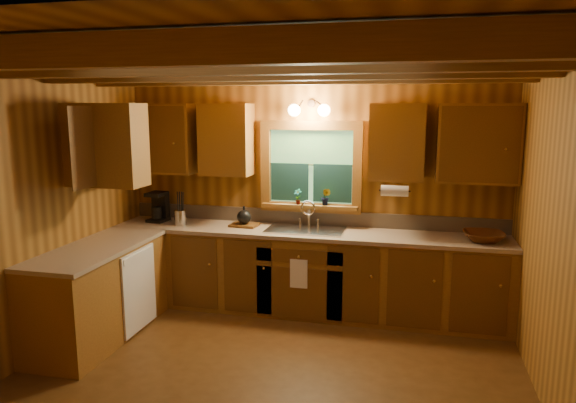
% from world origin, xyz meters
% --- Properties ---
extents(room, '(4.20, 4.20, 4.20)m').
position_xyz_m(room, '(0.00, 0.00, 1.30)').
color(room, '#553414').
rests_on(room, ground).
extents(ceiling_beams, '(4.20, 2.54, 0.18)m').
position_xyz_m(ceiling_beams, '(0.00, 0.00, 2.49)').
color(ceiling_beams, brown).
rests_on(ceiling_beams, room).
extents(base_cabinets, '(4.20, 2.22, 0.86)m').
position_xyz_m(base_cabinets, '(-0.49, 1.28, 0.43)').
color(base_cabinets, brown).
rests_on(base_cabinets, ground).
extents(countertop, '(4.20, 2.24, 0.04)m').
position_xyz_m(countertop, '(-0.48, 1.29, 0.88)').
color(countertop, tan).
rests_on(countertop, base_cabinets).
extents(backsplash, '(4.20, 0.02, 0.16)m').
position_xyz_m(backsplash, '(0.00, 1.89, 0.98)').
color(backsplash, '#9B8368').
rests_on(backsplash, room).
extents(dishwasher_panel, '(0.02, 0.60, 0.80)m').
position_xyz_m(dishwasher_panel, '(-1.47, 0.68, 0.43)').
color(dishwasher_panel, white).
rests_on(dishwasher_panel, base_cabinets).
extents(upper_cabinets, '(4.19, 1.77, 0.78)m').
position_xyz_m(upper_cabinets, '(-0.56, 1.42, 1.84)').
color(upper_cabinets, brown).
rests_on(upper_cabinets, room).
extents(window, '(1.12, 0.08, 1.00)m').
position_xyz_m(window, '(0.00, 1.87, 1.53)').
color(window, brown).
rests_on(window, room).
extents(window_sill, '(1.06, 0.14, 0.04)m').
position_xyz_m(window_sill, '(0.00, 1.82, 1.12)').
color(window_sill, brown).
rests_on(window_sill, room).
extents(wall_sconce, '(0.45, 0.21, 0.17)m').
position_xyz_m(wall_sconce, '(0.00, 1.75, 2.16)').
color(wall_sconce, black).
rests_on(wall_sconce, room).
extents(paper_towel_roll, '(0.27, 0.11, 0.11)m').
position_xyz_m(paper_towel_roll, '(0.92, 1.53, 1.37)').
color(paper_towel_roll, white).
rests_on(paper_towel_roll, upper_cabinets).
extents(dish_towel, '(0.18, 0.01, 0.30)m').
position_xyz_m(dish_towel, '(0.00, 1.26, 0.52)').
color(dish_towel, white).
rests_on(dish_towel, base_cabinets).
extents(sink, '(0.82, 0.48, 0.43)m').
position_xyz_m(sink, '(0.00, 1.60, 0.86)').
color(sink, silver).
rests_on(sink, countertop).
extents(coffee_maker, '(0.19, 0.24, 0.34)m').
position_xyz_m(coffee_maker, '(-1.74, 1.67, 1.07)').
color(coffee_maker, black).
rests_on(coffee_maker, countertop).
extents(utensil_crock, '(0.13, 0.13, 0.37)m').
position_xyz_m(utensil_crock, '(-1.41, 1.53, 0.99)').
color(utensil_crock, silver).
rests_on(utensil_crock, countertop).
extents(cutting_board, '(0.31, 0.23, 0.03)m').
position_xyz_m(cutting_board, '(-0.70, 1.63, 0.91)').
color(cutting_board, '#5B3613').
rests_on(cutting_board, countertop).
extents(teakettle, '(0.16, 0.16, 0.20)m').
position_xyz_m(teakettle, '(-0.70, 1.63, 1.00)').
color(teakettle, black).
rests_on(teakettle, cutting_board).
extents(wicker_basket, '(0.41, 0.41, 0.10)m').
position_xyz_m(wicker_basket, '(1.79, 1.54, 0.95)').
color(wicker_basket, '#48230C').
rests_on(wicker_basket, countertop).
extents(potted_plant_left, '(0.11, 0.09, 0.17)m').
position_xyz_m(potted_plant_left, '(-0.13, 1.79, 1.23)').
color(potted_plant_left, '#5B3613').
rests_on(potted_plant_left, window_sill).
extents(potted_plant_right, '(0.12, 0.11, 0.19)m').
position_xyz_m(potted_plant_right, '(0.18, 1.81, 1.23)').
color(potted_plant_right, '#5B3613').
rests_on(potted_plant_right, window_sill).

